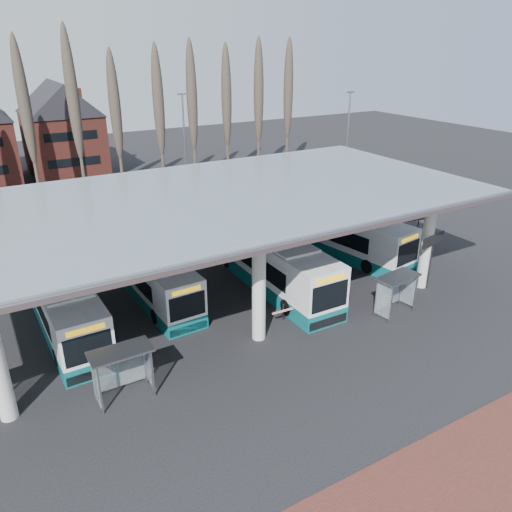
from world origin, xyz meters
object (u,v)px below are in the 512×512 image
shelter_1 (121,362)px  shelter_2 (395,286)px  bus_2 (269,260)px  bus_1 (149,273)px  bus_0 (61,301)px  bus_3 (337,231)px

shelter_1 → shelter_2: shelter_1 is taller
bus_2 → shelter_2: size_ratio=4.57×
bus_1 → bus_2: bus_2 is taller
bus_0 → shelter_2: bearing=-27.4°
bus_0 → bus_3: 19.46m
bus_0 → shelter_1: size_ratio=4.36×
bus_0 → bus_1: bus_0 is taller
bus_1 → shelter_1: bearing=-118.1°
bus_1 → bus_2: (7.07, -2.45, 0.20)m
bus_1 → bus_2: 7.49m
bus_0 → bus_1: bearing=11.7°
bus_3 → bus_0: bearing=172.9°
bus_1 → bus_3: size_ratio=0.89×
bus_0 → bus_3: bus_3 is taller
bus_2 → bus_0: bearing=174.9°
bus_1 → bus_3: bus_3 is taller
shelter_1 → bus_3: bearing=23.9°
bus_2 → shelter_1: bearing=-150.2°
bus_2 → shelter_1: 12.95m
bus_0 → bus_2: bearing=-7.0°
bus_2 → shelter_1: bus_2 is taller
bus_2 → shelter_2: (4.12, -6.85, 0.11)m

